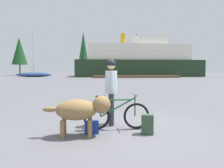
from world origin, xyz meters
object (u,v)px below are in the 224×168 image
object	(u,v)px
backpack	(147,124)
ferry_boat	(138,61)
person_cyclist	(111,85)
dog	(81,110)
handbag_pannier	(92,127)
sailboat_moored	(34,74)
bicycle	(116,115)

from	to	relation	value
backpack	ferry_boat	world-z (taller)	ferry_boat
person_cyclist	ferry_boat	bearing A→B (deg)	76.81
dog	ferry_boat	size ratio (longest dim) A/B	0.06
handbag_pannier	sailboat_moored	size ratio (longest dim) A/B	0.04
backpack	bicycle	bearing A→B (deg)	147.01
backpack	handbag_pannier	xyz separation A→B (m)	(-1.31, 0.15, -0.08)
dog	ferry_boat	xyz separation A→B (m)	(9.81, 39.57, 2.58)
person_cyclist	dog	size ratio (longest dim) A/B	1.18
person_cyclist	sailboat_moored	bearing A→B (deg)	108.16
ferry_boat	sailboat_moored	distance (m)	21.65
bicycle	sailboat_moored	bearing A→B (deg)	108.07
backpack	handbag_pannier	distance (m)	1.32
bicycle	dog	distance (m)	0.99
backpack	dog	bearing A→B (deg)	-179.58
person_cyclist	handbag_pannier	distance (m)	1.33
person_cyclist	dog	world-z (taller)	person_cyclist
dog	backpack	distance (m)	1.58
person_cyclist	dog	distance (m)	1.29
backpack	sailboat_moored	size ratio (longest dim) A/B	0.05
backpack	handbag_pannier	size ratio (longest dim) A/B	1.46
dog	sailboat_moored	distance (m)	40.46
backpack	ferry_boat	size ratio (longest dim) A/B	0.02
backpack	sailboat_moored	bearing A→B (deg)	108.80
dog	backpack	bearing A→B (deg)	0.42
dog	sailboat_moored	size ratio (longest dim) A/B	0.17
person_cyclist	sailboat_moored	distance (m)	39.81
bicycle	ferry_boat	xyz separation A→B (m)	(8.98, 39.11, 2.82)
bicycle	sailboat_moored	world-z (taller)	sailboat_moored
bicycle	backpack	size ratio (longest dim) A/B	3.62
sailboat_moored	ferry_boat	bearing A→B (deg)	2.19
bicycle	ferry_boat	world-z (taller)	ferry_boat
bicycle	dog	xyz separation A→B (m)	(-0.84, -0.46, 0.25)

